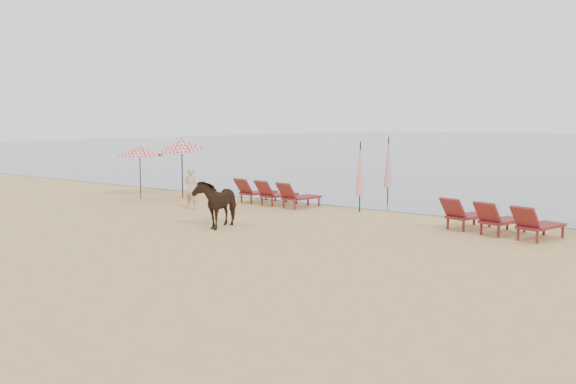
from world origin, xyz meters
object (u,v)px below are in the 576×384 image
at_px(lounger_cluster_right, 499,218).
at_px(umbrella_closed_right, 360,169).
at_px(umbrella_open_left_a, 140,151).
at_px(cow, 217,203).
at_px(umbrella_open_left_b, 182,145).
at_px(lounger_cluster_left, 275,193).
at_px(beachgoer_left, 191,188).
at_px(umbrella_closed_left, 388,163).

bearing_deg(lounger_cluster_right, umbrella_closed_right, 179.04).
xyz_separation_m(umbrella_open_left_a, cow, (7.37, -3.17, -1.22)).
bearing_deg(umbrella_open_left_b, umbrella_closed_right, 11.59).
relative_size(lounger_cluster_left, beachgoer_left, 2.11).
bearing_deg(umbrella_open_left_a, cow, -38.99).
bearing_deg(umbrella_open_left_a, lounger_cluster_right, -12.79).
distance_m(lounger_cluster_right, umbrella_closed_left, 7.25).
height_order(lounger_cluster_left, umbrella_open_left_a, umbrella_open_left_a).
distance_m(umbrella_open_left_b, umbrella_closed_right, 8.03).
height_order(umbrella_closed_right, cow, umbrella_closed_right).
bearing_deg(beachgoer_left, umbrella_open_left_b, -51.84).
bearing_deg(umbrella_open_left_a, umbrella_open_left_b, 29.80).
relative_size(umbrella_closed_right, beachgoer_left, 1.63).
height_order(lounger_cluster_left, cow, cow).
relative_size(umbrella_closed_left, beachgoer_left, 1.69).
bearing_deg(umbrella_open_left_b, lounger_cluster_left, 11.88).
bearing_deg(cow, umbrella_open_left_a, 139.62).
relative_size(lounger_cluster_left, umbrella_open_left_b, 1.27).
bearing_deg(lounger_cluster_left, umbrella_open_left_a, -155.79).
distance_m(umbrella_open_left_b, cow, 7.71).
bearing_deg(umbrella_closed_left, cow, -99.59).
xyz_separation_m(lounger_cluster_right, umbrella_closed_left, (-5.81, 4.18, 1.12)).
relative_size(umbrella_open_left_b, cow, 1.45).
height_order(lounger_cluster_left, umbrella_closed_left, umbrella_closed_left).
xyz_separation_m(lounger_cluster_right, umbrella_open_left_a, (-14.55, -0.74, 1.50)).
xyz_separation_m(umbrella_closed_right, cow, (-1.77, -5.33, -0.79)).
xyz_separation_m(lounger_cluster_right, umbrella_open_left_b, (-13.36, 0.47, 1.73)).
xyz_separation_m(lounger_cluster_left, umbrella_closed_left, (3.09, 3.15, 1.12)).
xyz_separation_m(umbrella_open_left_a, umbrella_closed_left, (8.73, 4.92, -0.38)).
distance_m(umbrella_open_left_b, umbrella_closed_left, 8.43).
bearing_deg(lounger_cluster_right, beachgoer_left, -157.75).
relative_size(umbrella_open_left_b, umbrella_closed_right, 1.02).
xyz_separation_m(lounger_cluster_left, umbrella_closed_right, (3.49, 0.39, 1.06)).
bearing_deg(umbrella_open_left_a, umbrella_closed_left, 13.68).
height_order(lounger_cluster_left, lounger_cluster_right, lounger_cluster_left).
height_order(lounger_cluster_right, umbrella_closed_right, umbrella_closed_right).
bearing_deg(umbrella_open_left_b, umbrella_open_left_a, -129.71).
relative_size(lounger_cluster_left, umbrella_open_left_a, 1.47).
bearing_deg(umbrella_closed_right, beachgoer_left, -150.25).
distance_m(umbrella_open_left_a, umbrella_closed_left, 10.03).
xyz_separation_m(lounger_cluster_right, cow, (-7.18, -3.91, 0.28)).
relative_size(umbrella_open_left_b, beachgoer_left, 1.66).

